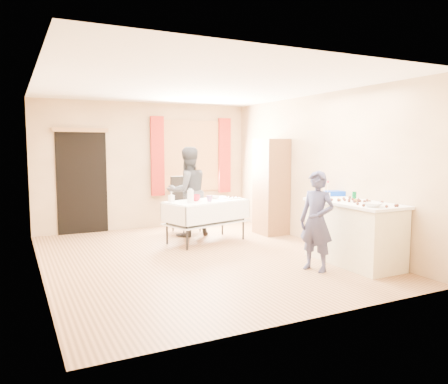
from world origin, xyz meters
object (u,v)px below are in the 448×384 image
party_table (206,217)px  cabinet (271,187)px  woman (188,192)px  counter (354,233)px  chair (186,215)px  girl (317,221)px

party_table → cabinet: bearing=-10.2°
party_table → woman: (-0.09, 0.65, 0.40)m
counter → woman: size_ratio=0.89×
counter → party_table: counter is taller
chair → woman: bearing=-118.2°
cabinet → party_table: bearing=-175.1°
girl → woman: 3.06m
woman → chair: bearing=-108.9°
counter → girl: bearing=-175.9°
party_table → woman: size_ratio=0.94×
counter → woman: bearing=116.1°
cabinet → counter: size_ratio=1.23×
counter → party_table: size_ratio=0.95×
cabinet → girl: bearing=-108.5°
chair → party_table: bearing=-104.4°
counter → cabinet: bearing=87.6°
girl → woman: bearing=170.9°
chair → woman: (-0.13, -0.45, 0.52)m
party_table → girl: bearing=-90.1°
counter → girl: size_ratio=1.09×
chair → woman: woman is taller
chair → woman: size_ratio=0.65×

